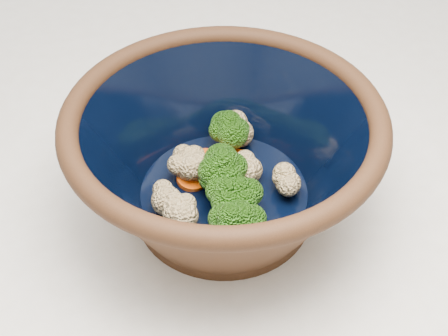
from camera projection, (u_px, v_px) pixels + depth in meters
mixing_bowl at (224, 158)px, 0.59m from camera, size 0.30×0.30×0.13m
vegetable_pile at (222, 177)px, 0.60m from camera, size 0.15×0.17×0.06m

